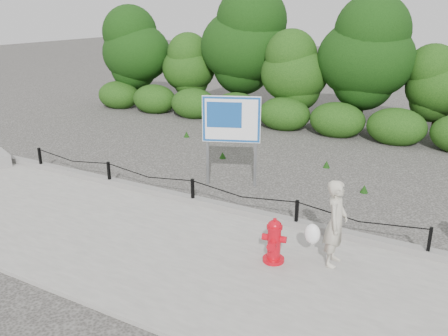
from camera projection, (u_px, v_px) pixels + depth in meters
name	position (u px, v px, depth m)	size (l,w,h in m)	color
ground	(193.00, 207.00, 10.85)	(90.00, 90.00, 0.00)	#2D2B28
sidewalk	(137.00, 241.00, 9.18)	(14.00, 4.00, 0.08)	gray
curb	(194.00, 200.00, 10.84)	(14.00, 0.22, 0.14)	slate
chain_barrier	(193.00, 188.00, 10.70)	(10.06, 0.06, 0.60)	black
treeline	(315.00, 57.00, 17.57)	(20.24, 3.80, 5.06)	black
fire_hydrant	(274.00, 241.00, 8.26)	(0.45, 0.47, 0.83)	red
pedestrian	(334.00, 224.00, 8.08)	(0.69, 0.58, 1.55)	#B4AD9A
concrete_block	(0.00, 158.00, 13.52)	(1.05, 0.37, 0.34)	gray
advertising_sign	(231.00, 123.00, 11.62)	(1.35, 0.61, 2.30)	slate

